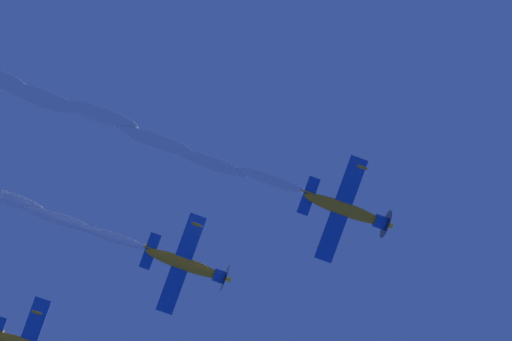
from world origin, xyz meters
TOP-DOWN VIEW (x-y plane):
  - airplane_lead at (-4.84, 0.85)m, footprint 8.46×9.14m
  - airplane_left_wingman at (8.94, -6.04)m, footprint 8.45×9.19m

SIDE VIEW (x-z plane):
  - airplane_lead at x=-4.84m, z-range 83.03..86.18m
  - airplane_left_wingman at x=8.94m, z-range 85.72..88.83m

